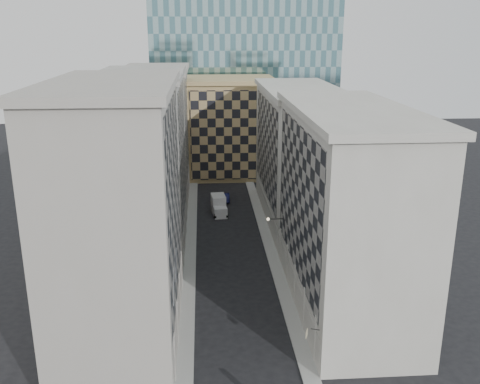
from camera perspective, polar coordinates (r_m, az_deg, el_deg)
name	(u,v)px	position (r m, az deg, el deg)	size (l,w,h in m)	color
sidewalk_west	(190,249)	(70.85, -5.31, -6.07)	(1.50, 100.00, 0.15)	#989893
sidewalk_east	(270,247)	(71.33, 3.20, -5.86)	(1.50, 100.00, 0.15)	#989893
bldg_left_a	(120,214)	(49.43, -12.63, -2.30)	(10.80, 22.80, 23.70)	#9D978D
bldg_left_b	(145,161)	(70.52, -10.10, 3.27)	(10.80, 22.80, 22.70)	gray
bldg_left_c	(158,133)	(92.03, -8.73, 6.25)	(10.80, 22.80, 21.70)	#9D978D
bldg_right_a	(345,210)	(54.97, 11.15, -1.87)	(10.80, 26.80, 20.70)	#AEAAA0
bldg_right_b	(298,154)	(80.46, 6.26, 4.07)	(10.80, 28.80, 19.70)	#AEAAA0
tan_block	(230,127)	(104.79, -1.06, 6.99)	(16.80, 14.80, 18.80)	tan
church_tower	(217,32)	(117.16, -2.51, 16.67)	(7.20, 7.20, 51.50)	#2C2722
flagpoles_left	(175,275)	(45.76, -6.96, -8.80)	(0.10, 6.33, 2.33)	gray
bracket_lamp	(270,219)	(63.44, 3.18, -2.90)	(1.98, 0.36, 0.36)	black
box_truck	(219,206)	(83.53, -2.27, -1.51)	(2.54, 5.26, 2.79)	silver
dark_car	(226,197)	(89.59, -1.55, -0.59)	(1.34, 3.84, 1.26)	#11143E
shop_sign	(308,333)	(45.84, 7.22, -14.71)	(1.19, 0.61, 0.71)	black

